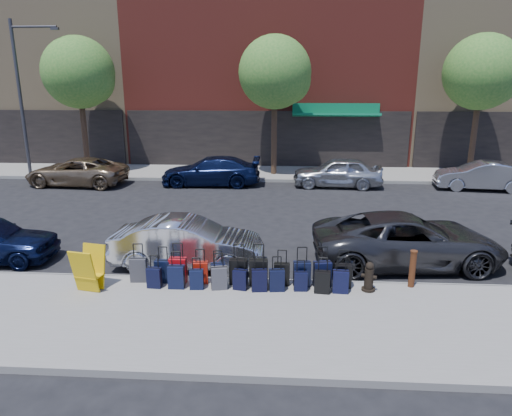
# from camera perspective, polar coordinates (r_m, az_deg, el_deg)

# --- Properties ---
(ground) EXTENTS (120.00, 120.00, 0.00)m
(ground) POSITION_cam_1_polar(r_m,az_deg,el_deg) (16.12, -0.41, -2.73)
(ground) COLOR black
(ground) RESTS_ON ground
(sidewalk_near) EXTENTS (60.00, 4.00, 0.15)m
(sidewalk_near) POSITION_cam_1_polar(r_m,az_deg,el_deg) (10.14, -3.05, -13.87)
(sidewalk_near) COLOR gray
(sidewalk_near) RESTS_ON ground
(sidewalk_far) EXTENTS (60.00, 4.00, 0.15)m
(sidewalk_far) POSITION_cam_1_polar(r_m,az_deg,el_deg) (25.78, 1.14, 4.39)
(sidewalk_far) COLOR gray
(sidewalk_far) RESTS_ON ground
(curb_near) EXTENTS (60.00, 0.08, 0.15)m
(curb_near) POSITION_cam_1_polar(r_m,az_deg,el_deg) (11.93, -1.93, -9.13)
(curb_near) COLOR gray
(curb_near) RESTS_ON ground
(curb_far) EXTENTS (60.00, 0.08, 0.15)m
(curb_far) POSITION_cam_1_polar(r_m,az_deg,el_deg) (23.80, 0.92, 3.45)
(curb_far) COLOR gray
(curb_far) RESTS_ON ground
(building_left) EXTENTS (15.00, 12.12, 16.00)m
(building_left) POSITION_cam_1_polar(r_m,az_deg,el_deg) (37.50, -24.90, 18.65)
(building_left) COLOR #97805D
(building_left) RESTS_ON ground
(building_center) EXTENTS (17.00, 12.85, 20.00)m
(building_center) POSITION_cam_1_polar(r_m,az_deg,el_deg) (33.64, 1.88, 23.94)
(building_center) COLOR maroon
(building_center) RESTS_ON ground
(tree_left) EXTENTS (3.80, 3.80, 7.27)m
(tree_left) POSITION_cam_1_polar(r_m,az_deg,el_deg) (27.08, -21.00, 15.30)
(tree_left) COLOR black
(tree_left) RESTS_ON sidewalk_far
(tree_center) EXTENTS (3.80, 3.80, 7.27)m
(tree_center) POSITION_cam_1_polar(r_m,az_deg,el_deg) (24.78, 2.70, 16.34)
(tree_center) COLOR black
(tree_center) RESTS_ON sidewalk_far
(tree_right) EXTENTS (3.80, 3.80, 7.27)m
(tree_right) POSITION_cam_1_polar(r_m,az_deg,el_deg) (26.74, 26.65, 14.72)
(tree_right) COLOR black
(tree_right) RESTS_ON sidewalk_far
(streetlight) EXTENTS (2.59, 0.18, 8.00)m
(streetlight) POSITION_cam_1_polar(r_m,az_deg,el_deg) (27.78, -27.12, 13.07)
(streetlight) COLOR #333338
(streetlight) RESTS_ON sidewalk_far
(suitcase_front_0) EXTENTS (0.43, 0.25, 0.99)m
(suitcase_front_0) POSITION_cam_1_polar(r_m,az_deg,el_deg) (12.00, -14.45, -7.47)
(suitcase_front_0) COLOR #38383D
(suitcase_front_0) RESTS_ON sidewalk_near
(suitcase_front_1) EXTENTS (0.39, 0.23, 0.93)m
(suitcase_front_1) POSITION_cam_1_polar(r_m,az_deg,el_deg) (11.83, -11.55, -7.73)
(suitcase_front_1) COLOR black
(suitcase_front_1) RESTS_ON sidewalk_near
(suitcase_front_2) EXTENTS (0.43, 0.24, 1.03)m
(suitcase_front_2) POSITION_cam_1_polar(r_m,az_deg,el_deg) (11.74, -9.72, -7.65)
(suitcase_front_2) COLOR #B00B11
(suitcase_front_2) RESTS_ON sidewalk_near
(suitcase_front_3) EXTENTS (0.39, 0.25, 0.89)m
(suitcase_front_3) POSITION_cam_1_polar(r_m,az_deg,el_deg) (11.63, -6.95, -8.00)
(suitcase_front_3) COLOR #A9180A
(suitcase_front_3) RESTS_ON sidewalk_near
(suitcase_front_4) EXTENTS (0.39, 0.27, 0.86)m
(suitcase_front_4) POSITION_cam_1_polar(r_m,az_deg,el_deg) (11.56, -4.75, -8.13)
(suitcase_front_4) COLOR black
(suitcase_front_4) RESTS_ON sidewalk_near
(suitcase_front_5) EXTENTS (0.45, 0.27, 1.05)m
(suitcase_front_5) POSITION_cam_1_polar(r_m,az_deg,el_deg) (11.48, -2.20, -7.94)
(suitcase_front_5) COLOR black
(suitcase_front_5) RESTS_ON sidewalk_near
(suitcase_front_6) EXTENTS (0.44, 0.25, 1.06)m
(suitcase_front_6) POSITION_cam_1_polar(r_m,az_deg,el_deg) (11.43, 0.31, -8.01)
(suitcase_front_6) COLOR black
(suitcase_front_6) RESTS_ON sidewalk_near
(suitcase_front_7) EXTENTS (0.38, 0.22, 0.91)m
(suitcase_front_7) POSITION_cam_1_polar(r_m,az_deg,el_deg) (11.46, 3.23, -8.24)
(suitcase_front_7) COLOR black
(suitcase_front_7) RESTS_ON sidewalk_near
(suitcase_front_8) EXTENTS (0.43, 0.26, 1.00)m
(suitcase_front_8) POSITION_cam_1_polar(r_m,az_deg,el_deg) (11.43, 5.75, -8.19)
(suitcase_front_8) COLOR black
(suitcase_front_8) RESTS_ON sidewalk_near
(suitcase_front_9) EXTENTS (0.46, 0.30, 1.02)m
(suitcase_front_9) POSITION_cam_1_polar(r_m,az_deg,el_deg) (11.47, 8.29, -8.17)
(suitcase_front_9) COLOR black
(suitcase_front_9) RESTS_ON sidewalk_near
(suitcase_front_10) EXTENTS (0.41, 0.23, 0.96)m
(suitcase_front_10) POSITION_cam_1_polar(r_m,az_deg,el_deg) (11.50, 10.80, -8.33)
(suitcase_front_10) COLOR black
(suitcase_front_10) RESTS_ON sidewalk_near
(suitcase_back_1) EXTENTS (0.36, 0.22, 0.82)m
(suitcase_back_1) POSITION_cam_1_polar(r_m,az_deg,el_deg) (11.59, -12.60, -8.48)
(suitcase_back_1) COLOR black
(suitcase_back_1) RESTS_ON sidewalk_near
(suitcase_back_2) EXTENTS (0.39, 0.23, 0.93)m
(suitcase_back_2) POSITION_cam_1_polar(r_m,az_deg,el_deg) (11.44, -9.93, -8.47)
(suitcase_back_2) COLOR black
(suitcase_back_2) RESTS_ON sidewalk_near
(suitcase_back_3) EXTENTS (0.35, 0.22, 0.79)m
(suitcase_back_3) POSITION_cam_1_polar(r_m,az_deg,el_deg) (11.34, -7.44, -8.81)
(suitcase_back_3) COLOR black
(suitcase_back_3) RESTS_ON sidewalk_near
(suitcase_back_4) EXTENTS (0.42, 0.29, 0.91)m
(suitcase_back_4) POSITION_cam_1_polar(r_m,az_deg,el_deg) (11.27, -4.64, -8.70)
(suitcase_back_4) COLOR #3F3E44
(suitcase_back_4) RESTS_ON sidewalk_near
(suitcase_back_5) EXTENTS (0.37, 0.26, 0.81)m
(suitcase_back_5) POSITION_cam_1_polar(r_m,az_deg,el_deg) (11.23, -1.98, -8.92)
(suitcase_back_5) COLOR black
(suitcase_back_5) RESTS_ON sidewalk_near
(suitcase_back_6) EXTENTS (0.38, 0.25, 0.87)m
(suitcase_back_6) POSITION_cam_1_polar(r_m,az_deg,el_deg) (11.14, 0.41, -9.02)
(suitcase_back_6) COLOR black
(suitcase_back_6) RESTS_ON sidewalk_near
(suitcase_back_7) EXTENTS (0.39, 0.25, 0.87)m
(suitcase_back_7) POSITION_cam_1_polar(r_m,az_deg,el_deg) (11.16, 2.62, -8.99)
(suitcase_back_7) COLOR black
(suitcase_back_7) RESTS_ON sidewalk_near
(suitcase_back_8) EXTENTS (0.33, 0.20, 0.77)m
(suitcase_back_8) POSITION_cam_1_polar(r_m,az_deg,el_deg) (11.22, 5.60, -9.08)
(suitcase_back_8) COLOR black
(suitcase_back_8) RESTS_ON sidewalk_near
(suitcase_back_9) EXTENTS (0.39, 0.25, 0.88)m
(suitcase_back_9) POSITION_cam_1_polar(r_m,az_deg,el_deg) (11.16, 8.29, -9.13)
(suitcase_back_9) COLOR black
(suitcase_back_9) RESTS_ON sidewalk_near
(suitcase_back_10) EXTENTS (0.39, 0.24, 0.89)m
(suitcase_back_10) POSITION_cam_1_polar(r_m,az_deg,el_deg) (11.24, 10.53, -9.03)
(suitcase_back_10) COLOR black
(suitcase_back_10) RESTS_ON sidewalk_near
(fire_hydrant) EXTENTS (0.37, 0.33, 0.73)m
(fire_hydrant) POSITION_cam_1_polar(r_m,az_deg,el_deg) (11.46, 13.94, -8.43)
(fire_hydrant) COLOR black
(fire_hydrant) RESTS_ON sidewalk_near
(bollard) EXTENTS (0.17, 0.17, 0.94)m
(bollard) POSITION_cam_1_polar(r_m,az_deg,el_deg) (11.90, 18.98, -7.13)
(bollard) COLOR #38190C
(bollard) RESTS_ON sidewalk_near
(display_rack) EXTENTS (0.72, 0.77, 1.08)m
(display_rack) POSITION_cam_1_polar(r_m,az_deg,el_deg) (11.78, -20.17, -7.23)
(display_rack) COLOR #E0B30C
(display_rack) RESTS_ON sidewalk_near
(car_near_1) EXTENTS (4.20, 1.50, 1.38)m
(car_near_1) POSITION_cam_1_polar(r_m,az_deg,el_deg) (12.93, -8.54, -4.36)
(car_near_1) COLOR silver
(car_near_1) RESTS_ON ground
(car_near_2) EXTENTS (5.45, 2.85, 1.47)m
(car_near_2) POSITION_cam_1_polar(r_m,az_deg,el_deg) (13.61, 18.39, -3.79)
(car_near_2) COLOR #37373A
(car_near_2) RESTS_ON ground
(car_far_0) EXTENTS (5.12, 2.64, 1.38)m
(car_far_0) POSITION_cam_1_polar(r_m,az_deg,el_deg) (24.66, -21.50, 4.25)
(car_far_0) COLOR #917858
(car_far_0) RESTS_ON ground
(car_far_1) EXTENTS (4.98, 2.10, 1.43)m
(car_far_1) POSITION_cam_1_polar(r_m,az_deg,el_deg) (23.07, -5.66, 4.62)
(car_far_1) COLOR #0C1537
(car_far_1) RESTS_ON ground
(car_far_2) EXTENTS (4.44, 1.99, 1.48)m
(car_far_2) POSITION_cam_1_polar(r_m,az_deg,el_deg) (22.92, 10.16, 4.43)
(car_far_2) COLOR silver
(car_far_2) RESTS_ON ground
(car_far_3) EXTENTS (4.32, 1.96, 1.38)m
(car_far_3) POSITION_cam_1_polar(r_m,az_deg,el_deg) (24.45, 26.29, 3.63)
(car_far_3) COLOR #B0B2B7
(car_far_3) RESTS_ON ground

